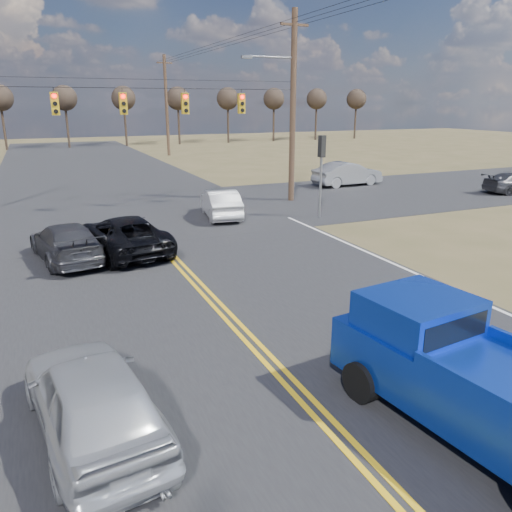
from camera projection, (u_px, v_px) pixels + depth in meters
name	position (u px, v px, depth m)	size (l,w,h in m)	color
ground	(309.00, 404.00, 9.22)	(160.00, 160.00, 0.00)	brown
road_main	(172.00, 257.00, 17.97)	(14.00, 120.00, 0.02)	#28282B
road_cross	(131.00, 214.00, 24.97)	(120.00, 12.00, 0.02)	#28282B
signal_gantry	(135.00, 109.00, 23.49)	(19.60, 4.83, 10.00)	#473323
utility_poles	(127.00, 105.00, 22.56)	(19.60, 58.32, 10.00)	#473323
treeline	(99.00, 97.00, 31.14)	(87.00, 117.80, 7.40)	#33261C
pickup_truck	(472.00, 379.00, 8.21)	(2.66, 5.59, 2.03)	black
silver_suv	(92.00, 397.00, 8.13)	(1.75, 4.34, 1.48)	#ADB0B5
black_suv	(124.00, 235.00, 18.30)	(2.31, 5.02, 1.40)	black
white_car_queue	(221.00, 203.00, 24.07)	(1.44, 4.14, 1.36)	silver
dgrey_car_queue	(66.00, 242.00, 17.45)	(1.86, 4.58, 1.33)	#37373C
cross_car_east_near	(347.00, 174.00, 33.33)	(4.77, 1.66, 1.57)	gray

